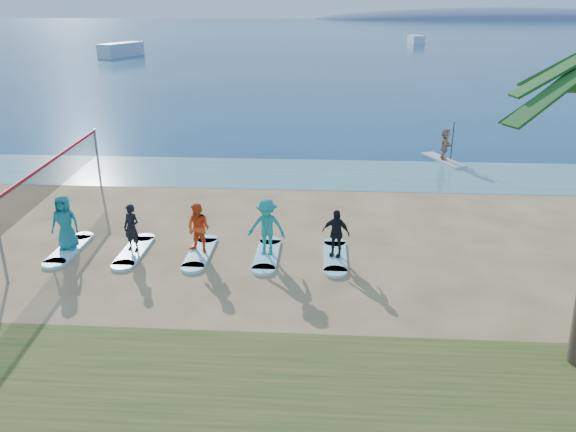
# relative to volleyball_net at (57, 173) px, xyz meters

# --- Properties ---
(ground) EXTENTS (600.00, 600.00, 0.00)m
(ground) POSITION_rel_volleyball_net_xyz_m (6.89, -3.54, -1.90)
(ground) COLOR tan
(ground) RESTS_ON ground
(shallow_water) EXTENTS (600.00, 600.00, 0.00)m
(shallow_water) POSITION_rel_volleyball_net_xyz_m (6.89, 6.96, -1.90)
(shallow_water) COLOR teal
(shallow_water) RESTS_ON ground
(ocean) EXTENTS (600.00, 600.00, 0.00)m
(ocean) POSITION_rel_volleyball_net_xyz_m (6.89, 156.46, -1.90)
(ocean) COLOR navy
(ocean) RESTS_ON ground
(island_ridge) EXTENTS (220.00, 56.00, 18.00)m
(island_ridge) POSITION_rel_volleyball_net_xyz_m (101.89, 296.46, -1.90)
(island_ridge) COLOR slate
(island_ridge) RESTS_ON ground
(volleyball_net) EXTENTS (0.86, 9.06, 2.50)m
(volleyball_net) POSITION_rel_volleyball_net_xyz_m (0.00, 0.00, 0.00)
(volleyball_net) COLOR gray
(volleyball_net) RESTS_ON ground
(paddleboard) EXTENTS (1.83, 3.03, 0.12)m
(paddleboard) POSITION_rel_volleyball_net_xyz_m (15.16, 9.60, -1.84)
(paddleboard) COLOR silver
(paddleboard) RESTS_ON ground
(paddleboarder) EXTENTS (0.54, 1.45, 1.53)m
(paddleboarder) POSITION_rel_volleyball_net_xyz_m (15.16, 9.60, -1.02)
(paddleboarder) COLOR tan
(paddleboarder) RESTS_ON paddleboard
(boat_offshore_a) EXTENTS (4.79, 8.55, 1.97)m
(boat_offshore_a) POSITION_rel_volleyball_net_xyz_m (-21.47, 67.36, -1.90)
(boat_offshore_a) COLOR silver
(boat_offshore_a) RESTS_ON ground
(boat_offshore_b) EXTENTS (2.57, 6.66, 1.56)m
(boat_offshore_b) POSITION_rel_volleyball_net_xyz_m (27.01, 100.51, -1.90)
(boat_offshore_b) COLOR silver
(boat_offshore_b) RESTS_ON ground
(surfboard_0) EXTENTS (0.70, 2.20, 0.09)m
(surfboard_0) POSITION_rel_volleyball_net_xyz_m (1.16, -2.22, -1.86)
(surfboard_0) COLOR #A4F9FF
(surfboard_0) RESTS_ON ground
(student_0) EXTENTS (0.88, 0.60, 1.76)m
(student_0) POSITION_rel_volleyball_net_xyz_m (1.16, -2.22, -0.94)
(student_0) COLOR teal
(student_0) RESTS_ON surfboard_0
(surfboard_1) EXTENTS (0.70, 2.20, 0.09)m
(surfboard_1) POSITION_rel_volleyball_net_xyz_m (3.27, -2.22, -1.86)
(surfboard_1) COLOR #A4F9FF
(surfboard_1) RESTS_ON ground
(student_1) EXTENTS (0.64, 0.53, 1.51)m
(student_1) POSITION_rel_volleyball_net_xyz_m (3.27, -2.22, -1.06)
(student_1) COLOR black
(student_1) RESTS_ON surfboard_1
(surfboard_2) EXTENTS (0.70, 2.20, 0.09)m
(surfboard_2) POSITION_rel_volleyball_net_xyz_m (5.38, -2.22, -1.86)
(surfboard_2) COLOR #A4F9FF
(surfboard_2) RESTS_ON ground
(student_2) EXTENTS (0.93, 0.82, 1.58)m
(student_2) POSITION_rel_volleyball_net_xyz_m (5.38, -2.22, -1.02)
(student_2) COLOR #ED4A18
(student_2) RESTS_ON surfboard_2
(surfboard_3) EXTENTS (0.70, 2.20, 0.09)m
(surfboard_3) POSITION_rel_volleyball_net_xyz_m (7.50, -2.22, -1.86)
(surfboard_3) COLOR #A4F9FF
(surfboard_3) RESTS_ON ground
(student_3) EXTENTS (1.23, 0.80, 1.79)m
(student_3) POSITION_rel_volleyball_net_xyz_m (7.50, -2.22, -0.92)
(student_3) COLOR teal
(student_3) RESTS_ON surfboard_3
(surfboard_4) EXTENTS (0.70, 2.20, 0.09)m
(surfboard_4) POSITION_rel_volleyball_net_xyz_m (9.61, -2.22, -1.86)
(surfboard_4) COLOR #A4F9FF
(surfboard_4) RESTS_ON ground
(student_4) EXTENTS (0.95, 0.63, 1.50)m
(student_4) POSITION_rel_volleyball_net_xyz_m (9.61, -2.22, -1.07)
(student_4) COLOR black
(student_4) RESTS_ON surfboard_4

